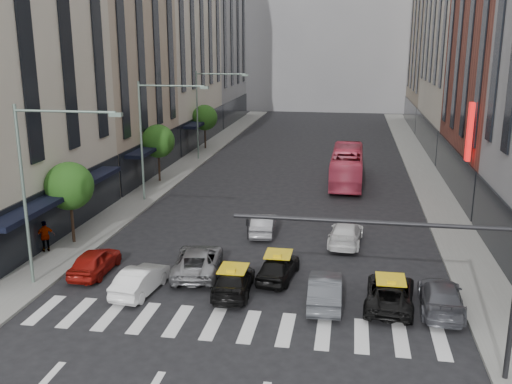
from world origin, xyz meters
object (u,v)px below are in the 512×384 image
at_px(streetlamp_far, 206,103).
at_px(bus, 347,166).
at_px(car_white_front, 141,280).
at_px(car_red, 95,261).
at_px(pedestrian_far, 45,236).
at_px(taxi_center, 278,267).
at_px(streetlamp_near, 40,172).
at_px(taxi_left, 233,281).
at_px(streetlamp_mid, 153,125).

xyz_separation_m(streetlamp_far, bus, (14.42, -7.58, -4.37)).
bearing_deg(car_white_front, bus, -104.82).
relative_size(car_red, pedestrian_far, 2.20).
distance_m(car_white_front, pedestrian_far, 8.43).
distance_m(car_white_front, taxi_center, 7.00).
distance_m(streetlamp_near, taxi_center, 12.68).
bearing_deg(taxi_left, streetlamp_far, -77.04).
bearing_deg(bus, pedestrian_far, 50.67).
xyz_separation_m(streetlamp_near, pedestrian_far, (-2.56, 4.20, -4.83)).
xyz_separation_m(streetlamp_mid, car_white_front, (4.77, -15.93, -5.24)).
distance_m(taxi_center, bus, 21.88).
bearing_deg(streetlamp_mid, car_white_front, -73.32).
height_order(streetlamp_far, car_white_front, streetlamp_far).
distance_m(taxi_left, pedestrian_far, 12.33).
relative_size(streetlamp_far, car_white_front, 2.23).
xyz_separation_m(car_red, bus, (12.90, 22.50, 0.84)).
xyz_separation_m(streetlamp_far, pedestrian_far, (-2.56, -27.80, -4.83)).
xyz_separation_m(streetlamp_near, bus, (14.42, 24.42, -4.37)).
distance_m(bus, pedestrian_far, 26.40).
bearing_deg(bus, taxi_center, 82.27).
bearing_deg(streetlamp_near, taxi_center, 13.95).
bearing_deg(bus, car_red, 60.88).
bearing_deg(bus, streetlamp_mid, 30.96).
distance_m(streetlamp_far, pedestrian_far, 28.33).
relative_size(streetlamp_mid, pedestrian_far, 4.89).
bearing_deg(car_white_front, streetlamp_mid, -66.53).
height_order(streetlamp_mid, car_white_front, streetlamp_mid).
bearing_deg(taxi_center, streetlamp_mid, -42.12).
distance_m(car_white_front, bus, 26.20).
xyz_separation_m(streetlamp_far, car_white_front, (4.77, -31.93, -5.24)).
xyz_separation_m(car_white_front, taxi_left, (4.50, 0.67, -0.03)).
bearing_deg(streetlamp_mid, taxi_center, -49.67).
height_order(car_white_front, taxi_left, car_white_front).
distance_m(car_red, taxi_center, 9.73).
bearing_deg(streetlamp_far, car_white_front, -81.50).
relative_size(taxi_left, taxi_center, 1.09).
relative_size(streetlamp_far, car_red, 2.22).
xyz_separation_m(streetlamp_far, taxi_center, (11.22, -29.21, -5.22)).
relative_size(streetlamp_mid, streetlamp_far, 1.00).
distance_m(streetlamp_near, car_white_front, 7.09).
relative_size(streetlamp_near, pedestrian_far, 4.89).
relative_size(streetlamp_near, taxi_center, 2.24).
height_order(streetlamp_far, taxi_left, streetlamp_far).
xyz_separation_m(streetlamp_mid, pedestrian_far, (-2.56, -11.80, -4.83)).
xyz_separation_m(car_white_front, taxi_center, (6.45, 2.72, 0.02)).
distance_m(streetlamp_mid, car_white_front, 17.44).
bearing_deg(pedestrian_far, car_red, 109.81).
relative_size(streetlamp_near, car_white_front, 2.23).
height_order(car_white_front, taxi_center, taxi_center).
height_order(car_white_front, bus, bus).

